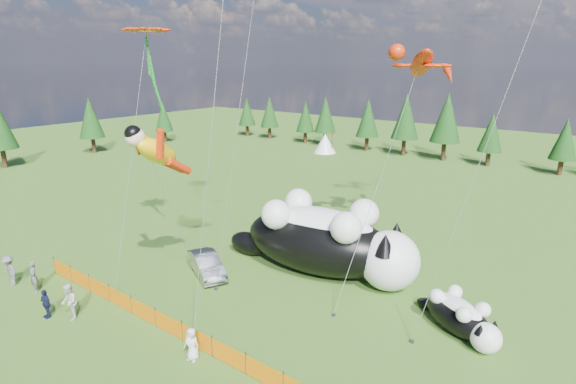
% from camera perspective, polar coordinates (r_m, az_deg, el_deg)
% --- Properties ---
extents(ground, '(160.00, 160.00, 0.00)m').
position_cam_1_polar(ground, '(25.35, -9.40, -14.28)').
color(ground, '#15380A').
rests_on(ground, ground).
extents(safety_fence, '(22.06, 0.06, 1.10)m').
position_cam_1_polar(safety_fence, '(23.44, -14.91, -15.96)').
color(safety_fence, '#262626').
rests_on(safety_fence, ground).
extents(tree_line, '(90.00, 4.00, 8.00)m').
position_cam_1_polar(tree_line, '(62.62, 21.53, 7.06)').
color(tree_line, black).
rests_on(tree_line, ground).
extents(festival_tents, '(50.00, 3.20, 2.80)m').
position_cam_1_polar(festival_tents, '(56.28, 30.64, 2.28)').
color(festival_tents, white).
rests_on(festival_tents, ground).
extents(cat_large, '(13.12, 5.72, 4.74)m').
position_cam_1_polar(cat_large, '(27.89, 4.90, -6.01)').
color(cat_large, black).
rests_on(cat_large, ground).
extents(cat_small, '(4.79, 3.61, 1.91)m').
position_cam_1_polar(cat_small, '(24.08, 21.07, -14.50)').
color(cat_small, black).
rests_on(cat_small, ground).
extents(car, '(4.31, 3.15, 1.35)m').
position_cam_1_polar(car, '(28.63, -10.31, -9.05)').
color(car, '#ADACB1').
rests_on(car, ground).
extents(spectator_a, '(0.78, 0.61, 1.90)m').
position_cam_1_polar(spectator_a, '(29.90, -29.60, -9.33)').
color(spectator_a, '#55565A').
rests_on(spectator_a, ground).
extents(spectator_b, '(1.10, 0.95, 1.95)m').
position_cam_1_polar(spectator_b, '(26.10, -26.05, -12.45)').
color(spectator_b, silver).
rests_on(spectator_b, ground).
extents(spectator_c, '(0.94, 0.50, 1.58)m').
position_cam_1_polar(spectator_c, '(26.91, -28.40, -12.35)').
color(spectator_c, '#141837').
rests_on(spectator_c, ground).
extents(spectator_d, '(1.24, 0.68, 1.88)m').
position_cam_1_polar(spectator_d, '(31.43, -31.88, -8.50)').
color(spectator_d, '#55565A').
rests_on(spectator_d, ground).
extents(spectator_e, '(0.85, 0.63, 1.57)m').
position_cam_1_polar(spectator_e, '(21.34, -12.13, -18.38)').
color(spectator_e, silver).
rests_on(spectator_e, ground).
extents(superhero_kite, '(4.82, 5.02, 10.04)m').
position_cam_1_polar(superhero_kite, '(25.31, -16.23, 4.92)').
color(superhero_kite, yellow).
rests_on(superhero_kite, ground).
extents(gecko_kite, '(6.13, 14.71, 16.58)m').
position_cam_1_polar(gecko_kite, '(30.88, 16.57, 15.34)').
color(gecko_kite, red).
rests_on(gecko_kite, ground).
extents(flower_kite, '(3.59, 6.70, 15.43)m').
position_cam_1_polar(flower_kite, '(29.09, -17.55, 18.69)').
color(flower_kite, red).
rests_on(flower_kite, ground).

